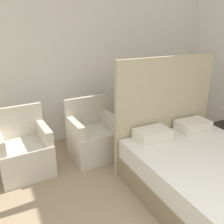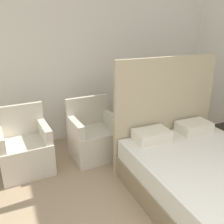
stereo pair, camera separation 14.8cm
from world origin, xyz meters
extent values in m
cube|color=silver|center=(0.00, 3.62, 1.45)|extent=(10.00, 0.06, 2.90)
cube|color=#8C7A5B|center=(1.13, 1.16, 0.15)|extent=(1.54, 2.01, 0.29)
cube|color=silver|center=(1.13, 1.16, 0.42)|extent=(1.51, 1.97, 0.25)
cube|color=tan|center=(1.13, 2.19, 0.80)|extent=(1.58, 0.06, 1.59)
cube|color=silver|center=(0.78, 1.97, 0.62)|extent=(0.46, 0.31, 0.14)
cube|color=silver|center=(1.47, 1.97, 0.62)|extent=(0.46, 0.31, 0.14)
cube|color=beige|center=(-0.77, 2.75, 0.23)|extent=(0.73, 0.65, 0.46)
cube|color=beige|center=(-0.79, 3.02, 0.69)|extent=(0.69, 0.11, 0.46)
cube|color=beige|center=(-0.48, 2.77, 0.56)|extent=(0.14, 0.55, 0.20)
cube|color=beige|center=(0.25, 2.75, 0.23)|extent=(0.72, 0.64, 0.46)
cube|color=beige|center=(0.23, 3.02, 0.69)|extent=(0.69, 0.10, 0.46)
cube|color=beige|center=(-0.04, 2.73, 0.56)|extent=(0.13, 0.55, 0.20)
cube|color=beige|center=(0.54, 2.77, 0.56)|extent=(0.13, 0.55, 0.20)
camera|label=1|loc=(-1.01, -0.49, 2.04)|focal=40.00mm
camera|label=2|loc=(-0.88, -0.55, 2.04)|focal=40.00mm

